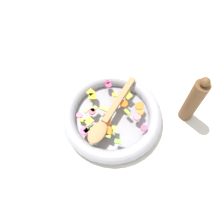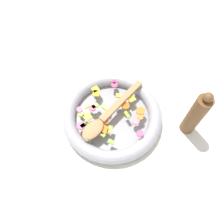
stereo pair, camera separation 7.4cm
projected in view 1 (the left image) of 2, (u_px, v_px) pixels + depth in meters
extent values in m
plane|color=silver|center=(112.00, 118.00, 0.84)|extent=(4.00, 4.00, 0.00)
cylinder|color=gray|center=(112.00, 117.00, 0.84)|extent=(0.33, 0.33, 0.01)
torus|color=#9E9EA5|center=(112.00, 115.00, 0.82)|extent=(0.38, 0.38, 0.05)
cylinder|color=orange|center=(140.00, 112.00, 0.80)|extent=(0.03, 0.03, 0.01)
cylinder|color=orange|center=(126.00, 90.00, 0.84)|extent=(0.03, 0.03, 0.01)
cylinder|color=orange|center=(108.00, 131.00, 0.76)|extent=(0.05, 0.05, 0.01)
cylinder|color=orange|center=(140.00, 106.00, 0.81)|extent=(0.04, 0.04, 0.01)
cylinder|color=orange|center=(106.00, 122.00, 0.78)|extent=(0.05, 0.05, 0.01)
cylinder|color=orange|center=(124.00, 104.00, 0.81)|extent=(0.03, 0.03, 0.01)
cylinder|color=orange|center=(92.00, 137.00, 0.75)|extent=(0.03, 0.03, 0.01)
cylinder|color=orange|center=(97.00, 135.00, 0.75)|extent=(0.03, 0.03, 0.01)
cylinder|color=orange|center=(117.00, 103.00, 0.81)|extent=(0.03, 0.03, 0.01)
cube|color=#B5CA54|center=(104.00, 109.00, 0.80)|extent=(0.03, 0.02, 0.01)
cube|color=#A2C547|center=(94.00, 109.00, 0.80)|extent=(0.02, 0.03, 0.01)
cube|color=#B5CC58|center=(128.00, 89.00, 0.84)|extent=(0.03, 0.02, 0.01)
cube|color=#A9C43C|center=(82.00, 120.00, 0.78)|extent=(0.03, 0.02, 0.01)
cube|color=#80B840|center=(118.00, 141.00, 0.74)|extent=(0.02, 0.02, 0.01)
cube|color=#A6CA3F|center=(114.00, 129.00, 0.76)|extent=(0.02, 0.03, 0.01)
cube|color=#81B746|center=(87.00, 130.00, 0.76)|extent=(0.02, 0.03, 0.01)
cube|color=#AFD757|center=(86.00, 111.00, 0.80)|extent=(0.02, 0.02, 0.01)
cube|color=#ABCC5D|center=(90.00, 132.00, 0.76)|extent=(0.02, 0.03, 0.01)
cube|color=#9CC451|center=(94.00, 142.00, 0.74)|extent=(0.02, 0.01, 0.01)
cube|color=#84B344|center=(107.00, 136.00, 0.75)|extent=(0.02, 0.01, 0.01)
cube|color=#8DB236|center=(127.00, 112.00, 0.80)|extent=(0.03, 0.02, 0.01)
cylinder|color=#CD2F67|center=(108.00, 82.00, 0.86)|extent=(0.03, 0.03, 0.01)
cylinder|color=#CE5785|center=(84.00, 131.00, 0.76)|extent=(0.03, 0.03, 0.01)
cylinder|color=#EF6A87|center=(79.00, 115.00, 0.79)|extent=(0.03, 0.03, 0.01)
cylinder|color=#D3446E|center=(109.00, 85.00, 0.85)|extent=(0.03, 0.03, 0.01)
cylinder|color=#DC4E7E|center=(144.00, 128.00, 0.77)|extent=(0.03, 0.03, 0.01)
cylinder|color=#DD7A87|center=(137.00, 117.00, 0.79)|extent=(0.04, 0.04, 0.01)
cylinder|color=#DD536E|center=(92.00, 111.00, 0.80)|extent=(0.03, 0.03, 0.01)
cube|color=yellow|center=(128.00, 96.00, 0.83)|extent=(0.03, 0.03, 0.01)
cube|color=yellow|center=(92.00, 96.00, 0.83)|extent=(0.03, 0.03, 0.01)
cube|color=yellow|center=(114.00, 95.00, 0.83)|extent=(0.02, 0.02, 0.01)
cube|color=yellow|center=(89.00, 121.00, 0.78)|extent=(0.04, 0.04, 0.01)
cube|color=yellow|center=(91.00, 93.00, 0.84)|extent=(0.03, 0.03, 0.01)
cube|color=yellow|center=(95.00, 136.00, 0.75)|extent=(0.03, 0.03, 0.01)
cube|color=#A87F51|center=(119.00, 99.00, 0.81)|extent=(0.05, 0.22, 0.01)
ellipsoid|color=#A87F51|center=(97.00, 132.00, 0.75)|extent=(0.07, 0.10, 0.01)
cylinder|color=brown|center=(193.00, 102.00, 0.76)|extent=(0.05, 0.05, 0.20)
sphere|color=brown|center=(205.00, 82.00, 0.66)|extent=(0.03, 0.03, 0.03)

